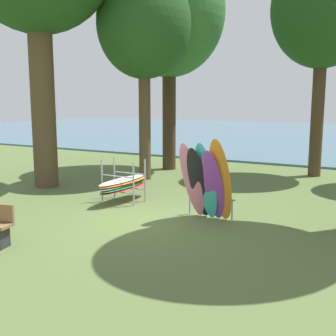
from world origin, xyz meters
TOP-DOWN VIEW (x-y plane):
  - ground_plane at (0.00, 0.00)m, footprint 80.00×80.00m
  - lake_water at (0.00, 28.32)m, footprint 80.00×36.00m
  - tree_far_left_back at (-3.55, 7.11)m, footprint 4.56×4.56m
  - tree_far_right_back at (-3.20, 4.63)m, footprint 3.37×3.37m
  - tree_deep_back at (2.23, 8.41)m, footprint 3.82×3.82m
  - leaning_board_pile at (1.05, 0.66)m, footprint 1.40×0.88m
  - board_storage_rack at (-1.86, 1.32)m, footprint 1.15×2.13m

SIDE VIEW (x-z plane):
  - ground_plane at x=0.00m, z-range 0.00..0.00m
  - lake_water at x=0.00m, z-range 0.00..0.10m
  - board_storage_rack at x=-1.86m, z-range -0.10..1.15m
  - leaning_board_pile at x=1.05m, z-range -0.08..2.00m
  - tree_far_right_back at x=-3.20m, z-range 1.78..9.33m
  - tree_deep_back at x=2.23m, z-range 1.98..10.47m
  - tree_far_left_back at x=-3.55m, z-range 1.87..10.99m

